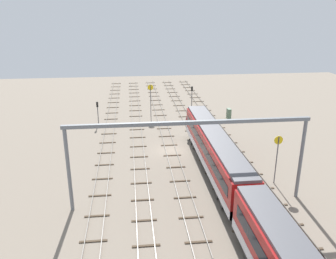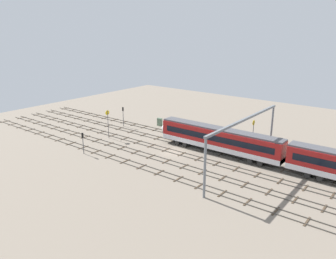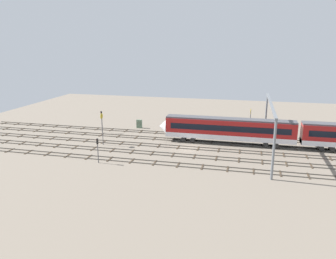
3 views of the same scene
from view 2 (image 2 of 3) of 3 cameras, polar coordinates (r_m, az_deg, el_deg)
name	(u,v)px [view 2 (image 2 of 3)]	position (r m, az deg, el deg)	size (l,w,h in m)	color
ground_plane	(174,152)	(62.72, 0.98, -3.88)	(111.99, 111.99, 0.00)	gray
track_near_foreground	(200,140)	(69.64, 5.45, -1.76)	(95.99, 2.40, 0.16)	#59544C
track_with_train	(187,145)	(66.10, 3.33, -2.74)	(95.99, 2.40, 0.16)	#59544C
track_middle	(174,152)	(62.69, 0.98, -3.82)	(95.99, 2.40, 0.16)	#59544C
track_second_far	(158,159)	(59.42, -1.64, -5.01)	(95.99, 2.40, 0.16)	#59544C
track_far_background	(141,167)	(56.32, -4.58, -6.33)	(95.99, 2.40, 0.16)	#59544C
train	(283,154)	(57.31, 19.00, -4.03)	(50.40, 3.24, 4.80)	maroon
overhead_gantry	(245,130)	(53.83, 12.98, -0.06)	(0.40, 23.84, 8.86)	slate
speed_sign_near_foreground	(108,120)	(70.73, -10.25, 1.61)	(0.14, 1.01, 6.01)	#4C4C51
speed_sign_mid_trackside	(253,130)	(65.11, 14.36, -0.15)	(0.14, 0.98, 5.75)	#4C4C51
signal_light_trackside_approach	(123,114)	(79.17, -7.69, 2.67)	(0.31, 0.32, 4.63)	#4C4C51
signal_light_trackside_departure	(83,140)	(63.02, -14.36, -1.75)	(0.31, 0.32, 4.02)	#4C4C51
relay_cabinet	(160,122)	(79.40, -1.43, 1.30)	(1.20, 0.61, 1.86)	#597259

